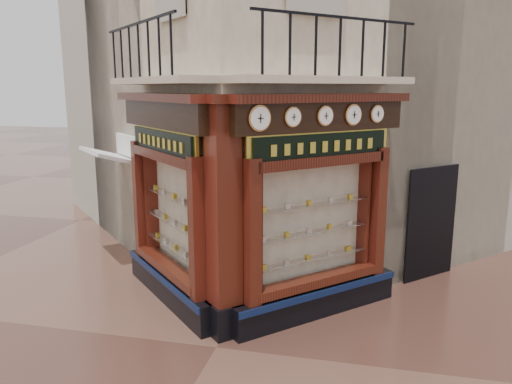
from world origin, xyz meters
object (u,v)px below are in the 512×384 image
(clock_a, at_px, (259,118))
(signboard_left, at_px, (162,142))
(clock_d, at_px, (353,115))
(clock_b, at_px, (293,117))
(clock_e, at_px, (377,114))
(corner_pilaster, at_px, (224,222))
(awning, at_px, (116,261))
(signboard_right, at_px, (322,146))
(clock_c, at_px, (325,116))

(clock_a, relative_size, signboard_left, 0.19)
(clock_a, distance_m, clock_d, 1.90)
(clock_a, height_order, signboard_left, clock_a)
(clock_b, height_order, clock_e, clock_b)
(corner_pilaster, height_order, clock_a, corner_pilaster)
(awning, bearing_deg, signboard_right, -155.28)
(clock_d, bearing_deg, awning, 119.41)
(clock_a, bearing_deg, clock_c, 0.00)
(clock_a, distance_m, clock_c, 1.28)
(awning, relative_size, signboard_left, 0.80)
(corner_pilaster, distance_m, clock_e, 3.36)
(clock_c, bearing_deg, clock_d, -0.00)
(corner_pilaster, relative_size, signboard_left, 1.88)
(clock_b, relative_size, signboard_right, 0.15)
(clock_a, relative_size, clock_b, 1.25)
(clock_e, xyz_separation_m, signboard_right, (-0.88, -0.72, -0.52))
(clock_c, bearing_deg, signboard_left, 132.76)
(corner_pilaster, bearing_deg, clock_d, -10.44)
(clock_c, bearing_deg, corner_pilaster, 165.87)
(clock_b, height_order, clock_c, clock_c)
(signboard_right, bearing_deg, clock_d, -11.04)
(clock_e, bearing_deg, clock_c, -180.00)
(clock_b, height_order, signboard_left, clock_b)
(awning, height_order, signboard_left, signboard_left)
(clock_c, distance_m, signboard_right, 0.53)
(clock_e, distance_m, signboard_left, 3.90)
(corner_pilaster, height_order, clock_c, corner_pilaster)
(clock_a, bearing_deg, awning, 100.35)
(signboard_right, bearing_deg, clock_c, -115.86)
(clock_a, distance_m, clock_b, 0.62)
(awning, bearing_deg, clock_c, -156.27)
(clock_e, height_order, signboard_right, clock_e)
(corner_pilaster, xyz_separation_m, clock_a, (0.59, -0.01, 1.67))
(clock_a, relative_size, signboard_right, 0.18)
(corner_pilaster, bearing_deg, clock_b, -22.41)
(corner_pilaster, relative_size, awning, 2.34)
(clock_e, distance_m, awning, 7.04)
(clock_d, bearing_deg, clock_c, 180.00)
(clock_b, bearing_deg, clock_c, 0.00)
(clock_c, height_order, signboard_right, clock_c)
(signboard_left, bearing_deg, signboard_right, -135.00)
(clock_a, bearing_deg, clock_b, -0.00)
(clock_e, relative_size, awning, 0.18)
(signboard_left, bearing_deg, clock_a, -161.48)
(clock_e, relative_size, signboard_right, 0.14)
(corner_pilaster, relative_size, signboard_right, 1.83)
(clock_a, bearing_deg, corner_pilaster, 134.02)
(clock_c, relative_size, awning, 0.20)
(clock_a, height_order, clock_c, clock_a)
(awning, bearing_deg, signboard_left, -176.28)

